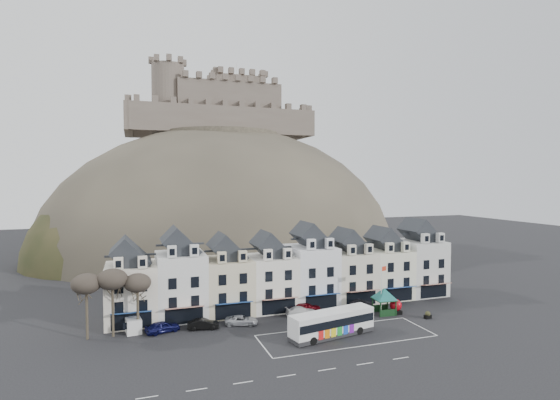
# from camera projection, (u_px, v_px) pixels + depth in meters

# --- Properties ---
(ground) EXTENTS (300.00, 300.00, 0.00)m
(ground) POSITION_uv_depth(u_px,v_px,m) (336.00, 341.00, 53.56)
(ground) COLOR black
(ground) RESTS_ON ground
(coach_bay_markings) EXTENTS (22.00, 7.50, 0.01)m
(coach_bay_markings) POSITION_uv_depth(u_px,v_px,m) (346.00, 336.00, 55.39)
(coach_bay_markings) COLOR silver
(coach_bay_markings) RESTS_ON ground
(townhouse_terrace) EXTENTS (54.40, 9.35, 11.80)m
(townhouse_terrace) POSITION_uv_depth(u_px,v_px,m) (292.00, 272.00, 68.46)
(townhouse_terrace) COLOR white
(townhouse_terrace) RESTS_ON ground
(castle_hill) EXTENTS (100.00, 76.00, 68.00)m
(castle_hill) POSITION_uv_depth(u_px,v_px,m) (228.00, 252.00, 119.15)
(castle_hill) COLOR #39342C
(castle_hill) RESTS_ON ground
(castle) EXTENTS (50.20, 22.20, 22.00)m
(castle) POSITION_uv_depth(u_px,v_px,m) (220.00, 108.00, 123.61)
(castle) COLOR brown
(castle) RESTS_ON ground
(tree_left_far) EXTENTS (3.61, 3.61, 8.24)m
(tree_left_far) POSITION_uv_depth(u_px,v_px,m) (86.00, 284.00, 53.81)
(tree_left_far) COLOR #3B3326
(tree_left_far) RESTS_ON ground
(tree_left_mid) EXTENTS (3.78, 3.78, 8.64)m
(tree_left_mid) POSITION_uv_depth(u_px,v_px,m) (112.00, 280.00, 54.76)
(tree_left_mid) COLOR #3B3326
(tree_left_mid) RESTS_ON ground
(tree_left_near) EXTENTS (3.43, 3.43, 7.84)m
(tree_left_near) POSITION_uv_depth(u_px,v_px,m) (137.00, 283.00, 55.76)
(tree_left_near) COLOR #3B3326
(tree_left_near) RESTS_ON ground
(bus) EXTENTS (11.88, 4.88, 3.27)m
(bus) POSITION_uv_depth(u_px,v_px,m) (332.00, 322.00, 55.09)
(bus) COLOR #262628
(bus) RESTS_ON ground
(bus_shelter) EXTENTS (6.04, 6.04, 3.84)m
(bus_shelter) POSITION_uv_depth(u_px,v_px,m) (384.00, 294.00, 64.22)
(bus_shelter) COLOR black
(bus_shelter) RESTS_ON ground
(red_buoy) EXTENTS (1.75, 1.75, 2.17)m
(red_buoy) POSITION_uv_depth(u_px,v_px,m) (396.00, 306.00, 64.43)
(red_buoy) COLOR black
(red_buoy) RESTS_ON ground
(flagpole) EXTENTS (1.02, 0.37, 7.33)m
(flagpole) POSITION_uv_depth(u_px,v_px,m) (382.00, 287.00, 63.74)
(flagpole) COLOR silver
(flagpole) RESTS_ON ground
(white_van) EXTENTS (2.37, 4.39, 1.91)m
(white_van) POSITION_uv_depth(u_px,v_px,m) (132.00, 323.00, 57.17)
(white_van) COLOR silver
(white_van) RESTS_ON ground
(planter_west) EXTENTS (1.12, 0.74, 1.06)m
(planter_west) POSITION_uv_depth(u_px,v_px,m) (428.00, 315.00, 62.17)
(planter_west) COLOR black
(planter_west) RESTS_ON ground
(planter_east) EXTENTS (1.15, 0.87, 1.03)m
(planter_east) POSITION_uv_depth(u_px,v_px,m) (395.00, 311.00, 64.35)
(planter_east) COLOR black
(planter_east) RESTS_ON ground
(car_navy) EXTENTS (4.74, 2.93, 1.51)m
(car_navy) POSITION_uv_depth(u_px,v_px,m) (163.00, 327.00, 56.47)
(car_navy) COLOR #0B0D39
(car_navy) RESTS_ON ground
(car_black) EXTENTS (4.35, 2.16, 1.37)m
(car_black) POSITION_uv_depth(u_px,v_px,m) (203.00, 324.00, 57.74)
(car_black) COLOR black
(car_black) RESTS_ON ground
(car_silver) EXTENTS (4.80, 3.19, 1.24)m
(car_silver) POSITION_uv_depth(u_px,v_px,m) (241.00, 320.00, 59.50)
(car_silver) COLOR #A9ABB1
(car_silver) RESTS_ON ground
(car_white) EXTENTS (4.53, 1.86, 1.31)m
(car_white) POSITION_uv_depth(u_px,v_px,m) (301.00, 311.00, 63.55)
(car_white) COLOR white
(car_white) RESTS_ON ground
(car_maroon) EXTENTS (4.87, 2.86, 1.56)m
(car_maroon) POSITION_uv_depth(u_px,v_px,m) (306.00, 307.00, 64.91)
(car_maroon) COLOR #4C040A
(car_maroon) RESTS_ON ground
(car_charcoal) EXTENTS (3.93, 1.87, 1.24)m
(car_charcoal) POSITION_uv_depth(u_px,v_px,m) (360.00, 303.00, 68.09)
(car_charcoal) COLOR black
(car_charcoal) RESTS_ON ground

